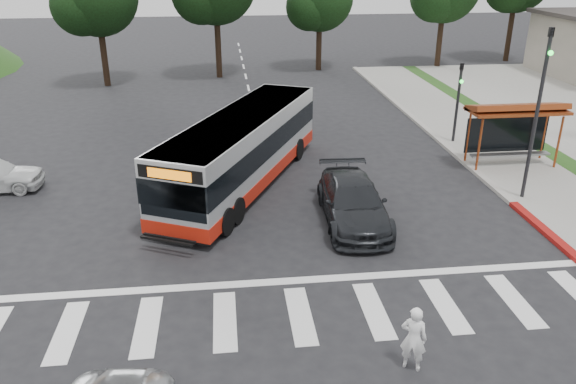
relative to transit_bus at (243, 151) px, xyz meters
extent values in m
plane|color=black|center=(1.08, -4.27, -1.47)|extent=(140.00, 140.00, 0.00)
cube|color=gray|center=(12.08, 3.73, -1.41)|extent=(4.00, 40.00, 0.12)
cube|color=#9E9991|center=(10.08, 3.73, -1.39)|extent=(0.30, 40.00, 0.15)
cube|color=maroon|center=(10.08, -6.27, -1.39)|extent=(0.32, 6.00, 0.15)
cube|color=silver|center=(1.08, -9.27, -1.46)|extent=(18.00, 2.60, 0.01)
cylinder|color=#8D3917|center=(10.08, 0.13, -0.20)|extent=(0.10, 0.10, 2.30)
cylinder|color=#8D3917|center=(13.68, 0.13, -0.20)|extent=(0.10, 0.10, 2.30)
cylinder|color=#8D3917|center=(10.08, 1.33, -0.20)|extent=(0.10, 0.10, 2.30)
cylinder|color=#8D3917|center=(13.68, 1.33, -0.20)|extent=(0.10, 0.10, 2.30)
cube|color=#8D3917|center=(11.88, 0.73, 1.10)|extent=(4.20, 1.60, 0.12)
cube|color=#8D3917|center=(11.88, 0.78, 1.25)|extent=(4.20, 1.32, 0.51)
cube|color=black|center=(11.88, 1.33, -0.15)|extent=(3.80, 0.06, 1.60)
cube|color=gray|center=(11.88, 0.73, -0.90)|extent=(3.60, 0.40, 0.08)
cylinder|color=black|center=(10.68, -2.77, 1.78)|extent=(0.14, 0.14, 6.50)
imported|color=black|center=(10.68, -2.77, 4.53)|extent=(0.16, 0.20, 1.00)
sphere|color=#19E533|center=(10.68, -2.95, 4.18)|extent=(0.18, 0.18, 0.18)
cylinder|color=black|center=(10.68, 4.23, 0.53)|extent=(0.14, 0.14, 4.00)
imported|color=black|center=(10.68, 4.23, 2.03)|extent=(0.16, 0.20, 1.00)
sphere|color=#19E533|center=(10.68, 4.05, 1.68)|extent=(0.18, 0.18, 0.18)
cylinder|color=black|center=(17.08, 23.73, 0.83)|extent=(0.44, 0.44, 4.40)
cylinder|color=black|center=(24.08, 25.73, 0.95)|extent=(0.44, 0.44, 4.84)
cylinder|color=black|center=(-0.92, 21.73, 0.95)|extent=(0.44, 0.44, 4.84)
cylinder|color=black|center=(7.08, 23.73, 0.51)|extent=(0.44, 0.44, 3.96)
sphere|color=black|center=(6.17, 23.08, 3.48)|extent=(3.64, 3.64, 3.64)
cylinder|color=black|center=(-8.92, 19.73, 0.73)|extent=(0.44, 0.44, 4.40)
sphere|color=black|center=(-9.90, 19.03, 4.03)|extent=(3.92, 3.92, 3.92)
imported|color=white|center=(3.36, -11.57, -0.64)|extent=(0.72, 0.63, 1.65)
imported|color=#212427|center=(3.70, -3.90, -0.71)|extent=(2.34, 5.32, 1.52)
camera|label=1|loc=(-0.68, -21.54, 7.46)|focal=35.00mm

